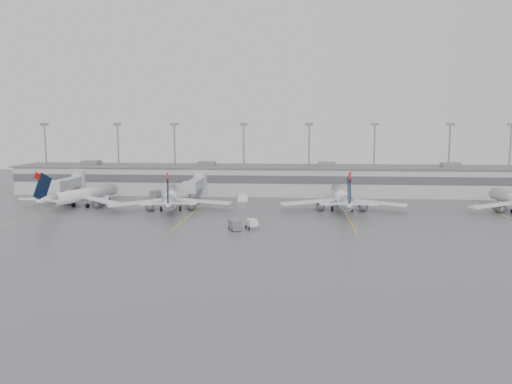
# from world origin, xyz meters

# --- Properties ---
(ground) EXTENTS (260.00, 260.00, 0.00)m
(ground) POSITION_xyz_m (0.00, 0.00, 0.00)
(ground) COLOR #57575A
(ground) RESTS_ON ground
(terminal) EXTENTS (152.00, 17.00, 9.45)m
(terminal) POSITION_xyz_m (-0.01, 57.98, 4.17)
(terminal) COLOR #ADADA7
(terminal) RESTS_ON ground
(light_masts) EXTENTS (142.40, 8.00, 20.60)m
(light_masts) POSITION_xyz_m (0.00, 63.75, 12.03)
(light_masts) COLOR gray
(light_masts) RESTS_ON ground
(jet_bridge_left) EXTENTS (4.00, 17.20, 7.00)m
(jet_bridge_left) POSITION_xyz_m (-55.50, 45.72, 3.87)
(jet_bridge_left) COLOR #AAACAF
(jet_bridge_left) RESTS_ON ground
(jet_bridge_right) EXTENTS (4.00, 17.20, 7.00)m
(jet_bridge_right) POSITION_xyz_m (-20.50, 45.72, 3.87)
(jet_bridge_right) COLOR #AAACAF
(jet_bridge_right) RESTS_ON ground
(stand_markings) EXTENTS (105.25, 40.00, 0.01)m
(stand_markings) POSITION_xyz_m (-0.00, 24.00, 0.01)
(stand_markings) COLOR yellow
(stand_markings) RESTS_ON ground
(jet_far_left) EXTENTS (26.29, 29.89, 9.92)m
(jet_far_left) POSITION_xyz_m (-46.12, 29.91, 3.08)
(jet_far_left) COLOR silver
(jet_far_left) RESTS_ON ground
(jet_mid_left) EXTENTS (27.98, 31.68, 10.37)m
(jet_mid_left) POSITION_xyz_m (-23.14, 26.68, 3.22)
(jet_mid_left) COLOR silver
(jet_mid_left) RESTS_ON ground
(jet_mid_right) EXTENTS (29.23, 32.74, 10.60)m
(jet_mid_right) POSITION_xyz_m (16.91, 29.12, 3.29)
(jet_mid_right) COLOR silver
(jet_mid_right) RESTS_ON ground
(baggage_tug) EXTENTS (2.90, 3.50, 1.94)m
(baggage_tug) POSITION_xyz_m (-2.31, 7.15, 0.76)
(baggage_tug) COLOR white
(baggage_tug) RESTS_ON ground
(baggage_cart) EXTENTS (2.89, 3.58, 2.01)m
(baggage_cart) POSITION_xyz_m (-5.51, 5.95, 1.05)
(baggage_cart) COLOR slate
(baggage_cart) RESTS_ON ground
(gse_uld_a) EXTENTS (3.14, 2.61, 1.91)m
(gse_uld_a) POSITION_xyz_m (-43.72, 37.72, 0.95)
(gse_uld_a) COLOR white
(gse_uld_a) RESTS_ON ground
(gse_uld_b) EXTENTS (2.95, 2.37, 1.82)m
(gse_uld_b) POSITION_xyz_m (-7.94, 42.70, 0.91)
(gse_uld_b) COLOR white
(gse_uld_b) RESTS_ON ground
(gse_uld_c) EXTENTS (2.52, 1.69, 1.77)m
(gse_uld_c) POSITION_xyz_m (14.01, 36.38, 0.89)
(gse_uld_c) COLOR white
(gse_uld_c) RESTS_ON ground
(gse_loader) EXTENTS (2.41, 3.54, 2.10)m
(gse_loader) POSITION_xyz_m (-32.39, 46.35, 1.05)
(gse_loader) COLOR slate
(gse_loader) RESTS_ON ground
(cone_a) EXTENTS (0.43, 0.43, 0.68)m
(cone_a) POSITION_xyz_m (-56.96, 38.91, 0.34)
(cone_a) COLOR #FF5505
(cone_a) RESTS_ON ground
(cone_b) EXTENTS (0.49, 0.49, 0.77)m
(cone_b) POSITION_xyz_m (-16.58, 36.14, 0.39)
(cone_b) COLOR #FF5505
(cone_b) RESTS_ON ground
(cone_c) EXTENTS (0.42, 0.42, 0.66)m
(cone_c) POSITION_xyz_m (21.52, 40.15, 0.33)
(cone_c) COLOR #FF5505
(cone_c) RESTS_ON ground
(cone_d) EXTENTS (0.46, 0.46, 0.74)m
(cone_d) POSITION_xyz_m (46.83, 32.00, 0.37)
(cone_d) COLOR #FF5505
(cone_d) RESTS_ON ground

